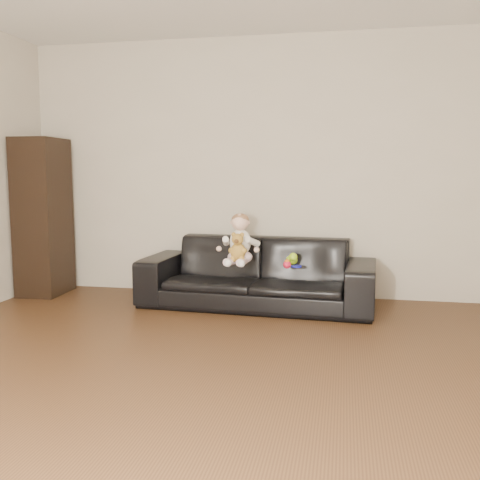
% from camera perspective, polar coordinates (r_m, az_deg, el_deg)
% --- Properties ---
extents(floor, '(5.50, 5.50, 0.00)m').
position_cam_1_polar(floor, '(3.02, -4.80, -17.24)').
color(floor, '#462C18').
rests_on(floor, ground).
extents(wall_back, '(5.00, 0.00, 5.00)m').
position_cam_1_polar(wall_back, '(5.45, 3.03, 7.68)').
color(wall_back, '#B4AA97').
rests_on(wall_back, ground).
extents(sofa, '(2.21, 0.97, 0.63)m').
position_cam_1_polar(sofa, '(5.04, 1.85, -3.51)').
color(sofa, black).
rests_on(sofa, floor).
extents(cabinet, '(0.43, 0.57, 1.60)m').
position_cam_1_polar(cabinet, '(5.86, -20.26, 2.32)').
color(cabinet, black).
rests_on(cabinet, floor).
extents(shelf_item, '(0.19, 0.26, 0.28)m').
position_cam_1_polar(shelf_item, '(5.84, -20.24, 5.84)').
color(shelf_item, silver).
rests_on(shelf_item, cabinet).
extents(baby, '(0.34, 0.41, 0.47)m').
position_cam_1_polar(baby, '(4.91, -0.03, -0.19)').
color(baby, '#F6D0D7').
rests_on(baby, sofa).
extents(teddy_bear, '(0.16, 0.16, 0.25)m').
position_cam_1_polar(teddy_bear, '(4.77, -0.24, -0.77)').
color(teddy_bear, olive).
rests_on(teddy_bear, sofa).
extents(toy_green, '(0.14, 0.16, 0.09)m').
position_cam_1_polar(toy_green, '(4.89, 5.54, -2.14)').
color(toy_green, '#9ED919').
rests_on(toy_green, sofa).
extents(toy_rattle, '(0.09, 0.09, 0.07)m').
position_cam_1_polar(toy_rattle, '(4.70, 5.04, -2.63)').
color(toy_rattle, red).
rests_on(toy_rattle, sofa).
extents(toy_blue_disc, '(0.10, 0.10, 0.01)m').
position_cam_1_polar(toy_blue_disc, '(4.79, 6.02, -2.80)').
color(toy_blue_disc, '#181BC7').
rests_on(toy_blue_disc, sofa).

